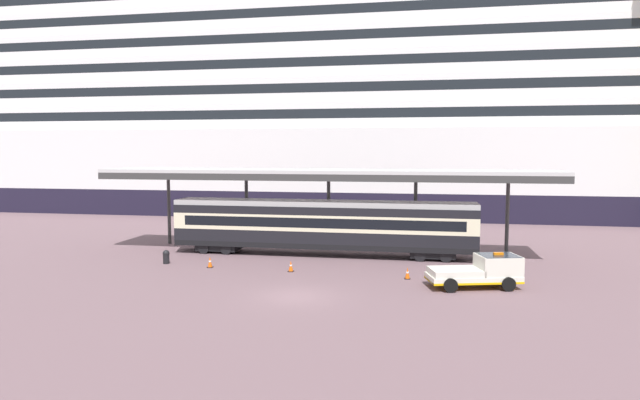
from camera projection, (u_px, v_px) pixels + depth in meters
name	position (u px, v px, depth m)	size (l,w,h in m)	color
ground_plane	(296.00, 297.00, 29.65)	(400.00, 400.00, 0.00)	#6B5158
cruise_ship	(433.00, 106.00, 71.85)	(161.09, 26.21, 42.12)	black
platform_canopy	(324.00, 174.00, 41.30)	(34.16, 5.19, 6.44)	silver
train_carriage	(323.00, 225.00, 41.21)	(22.60, 2.81, 4.11)	black
service_truck	(482.00, 270.00, 31.58)	(5.55, 3.32, 2.02)	silver
traffic_cone_near	(407.00, 273.00, 33.69)	(0.36, 0.36, 0.71)	black
traffic_cone_mid	(291.00, 266.00, 35.72)	(0.36, 0.36, 0.73)	black
traffic_cone_far	(210.00, 262.00, 36.97)	(0.36, 0.36, 0.76)	black
quay_bollard	(166.00, 256.00, 38.25)	(0.48, 0.48, 0.96)	black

